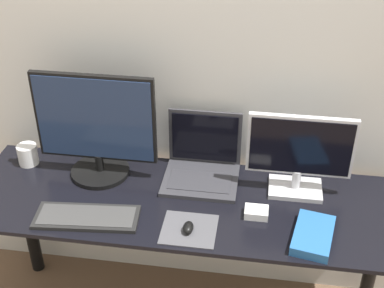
{
  "coord_description": "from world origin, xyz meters",
  "views": [
    {
      "loc": [
        0.28,
        -1.4,
        2.1
      ],
      "look_at": [
        0.01,
        0.36,
        0.97
      ],
      "focal_mm": 50.0,
      "sensor_mm": 36.0,
      "label": 1
    }
  ],
  "objects_px": {
    "monitor_left": "(96,128)",
    "monitor_right": "(300,154)",
    "laptop": "(202,162)",
    "mouse": "(188,228)",
    "book": "(313,235)",
    "keyboard": "(87,217)",
    "mug": "(28,155)",
    "power_brick": "(256,212)"
  },
  "relations": [
    {
      "from": "monitor_right",
      "to": "mug",
      "type": "distance_m",
      "value": 1.19
    },
    {
      "from": "mouse",
      "to": "monitor_right",
      "type": "bearing_deg",
      "value": 38.57
    },
    {
      "from": "laptop",
      "to": "mouse",
      "type": "bearing_deg",
      "value": -90.59
    },
    {
      "from": "monitor_left",
      "to": "monitor_right",
      "type": "bearing_deg",
      "value": 0.0
    },
    {
      "from": "monitor_left",
      "to": "mug",
      "type": "bearing_deg",
      "value": 175.67
    },
    {
      "from": "monitor_right",
      "to": "book",
      "type": "distance_m",
      "value": 0.34
    },
    {
      "from": "keyboard",
      "to": "monitor_left",
      "type": "bearing_deg",
      "value": 96.8
    },
    {
      "from": "keyboard",
      "to": "book",
      "type": "xyz_separation_m",
      "value": [
        0.87,
        0.01,
        0.01
      ]
    },
    {
      "from": "keyboard",
      "to": "mouse",
      "type": "xyz_separation_m",
      "value": [
        0.4,
        -0.02,
        0.01
      ]
    },
    {
      "from": "monitor_right",
      "to": "mug",
      "type": "height_order",
      "value": "monitor_right"
    },
    {
      "from": "book",
      "to": "keyboard",
      "type": "bearing_deg",
      "value": -179.13
    },
    {
      "from": "monitor_right",
      "to": "keyboard",
      "type": "xyz_separation_m",
      "value": [
        -0.8,
        -0.31,
        -0.17
      ]
    },
    {
      "from": "book",
      "to": "power_brick",
      "type": "relative_size",
      "value": 2.73
    },
    {
      "from": "keyboard",
      "to": "power_brick",
      "type": "height_order",
      "value": "power_brick"
    },
    {
      "from": "mouse",
      "to": "book",
      "type": "height_order",
      "value": "same"
    },
    {
      "from": "monitor_right",
      "to": "book",
      "type": "xyz_separation_m",
      "value": [
        0.06,
        -0.29,
        -0.16
      ]
    },
    {
      "from": "laptop",
      "to": "mug",
      "type": "distance_m",
      "value": 0.78
    },
    {
      "from": "monitor_left",
      "to": "monitor_right",
      "type": "distance_m",
      "value": 0.84
    },
    {
      "from": "monitor_left",
      "to": "mouse",
      "type": "bearing_deg",
      "value": -36.21
    },
    {
      "from": "mug",
      "to": "mouse",
      "type": "bearing_deg",
      "value": -24.0
    },
    {
      "from": "keyboard",
      "to": "book",
      "type": "distance_m",
      "value": 0.87
    },
    {
      "from": "keyboard",
      "to": "mouse",
      "type": "bearing_deg",
      "value": -2.23
    },
    {
      "from": "mouse",
      "to": "book",
      "type": "relative_size",
      "value": 0.26
    },
    {
      "from": "monitor_left",
      "to": "book",
      "type": "xyz_separation_m",
      "value": [
        0.9,
        -0.29,
        -0.21
      ]
    },
    {
      "from": "monitor_right",
      "to": "mouse",
      "type": "bearing_deg",
      "value": -141.43
    },
    {
      "from": "monitor_right",
      "to": "laptop",
      "type": "height_order",
      "value": "monitor_right"
    },
    {
      "from": "monitor_left",
      "to": "book",
      "type": "height_order",
      "value": "monitor_left"
    },
    {
      "from": "laptop",
      "to": "power_brick",
      "type": "height_order",
      "value": "laptop"
    },
    {
      "from": "power_brick",
      "to": "keyboard",
      "type": "bearing_deg",
      "value": -169.8
    },
    {
      "from": "keyboard",
      "to": "mouse",
      "type": "relative_size",
      "value": 6.35
    },
    {
      "from": "mouse",
      "to": "mug",
      "type": "height_order",
      "value": "mug"
    },
    {
      "from": "monitor_left",
      "to": "power_brick",
      "type": "height_order",
      "value": "monitor_left"
    },
    {
      "from": "book",
      "to": "mug",
      "type": "xyz_separation_m",
      "value": [
        -1.24,
        0.32,
        0.03
      ]
    },
    {
      "from": "book",
      "to": "mug",
      "type": "distance_m",
      "value": 1.28
    },
    {
      "from": "keyboard",
      "to": "mouse",
      "type": "distance_m",
      "value": 0.4
    },
    {
      "from": "monitor_left",
      "to": "monitor_right",
      "type": "relative_size",
      "value": 1.21
    },
    {
      "from": "monitor_right",
      "to": "mug",
      "type": "xyz_separation_m",
      "value": [
        -1.18,
        0.03,
        -0.14
      ]
    },
    {
      "from": "power_brick",
      "to": "mug",
      "type": "bearing_deg",
      "value": 168.25
    },
    {
      "from": "laptop",
      "to": "book",
      "type": "bearing_deg",
      "value": -36.81
    },
    {
      "from": "monitor_right",
      "to": "book",
      "type": "bearing_deg",
      "value": -78.14
    },
    {
      "from": "monitor_left",
      "to": "power_brick",
      "type": "xyz_separation_m",
      "value": [
        0.69,
        -0.19,
        -0.21
      ]
    },
    {
      "from": "power_brick",
      "to": "monitor_left",
      "type": "bearing_deg",
      "value": 164.71
    }
  ]
}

